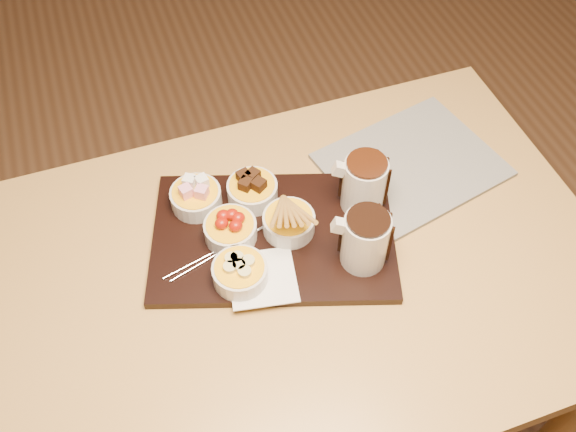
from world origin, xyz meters
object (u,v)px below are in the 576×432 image
object	(u,v)px
pitcher_milk_chocolate	(364,185)
newspaper	(412,165)
dining_table	(292,294)
serving_board	(273,236)
pitcher_dark_chocolate	(365,240)
bowl_strawberries	(231,230)

from	to	relation	value
pitcher_milk_chocolate	newspaper	bearing A→B (deg)	43.30
dining_table	serving_board	world-z (taller)	serving_board
pitcher_dark_chocolate	pitcher_milk_chocolate	xyz separation A→B (m)	(0.05, 0.12, 0.00)
serving_board	pitcher_milk_chocolate	distance (m)	0.20
pitcher_milk_chocolate	newspaper	xyz separation A→B (m)	(0.15, 0.07, -0.07)
dining_table	bowl_strawberries	distance (m)	0.19
newspaper	pitcher_dark_chocolate	bearing A→B (deg)	-148.60
bowl_strawberries	pitcher_milk_chocolate	distance (m)	0.27
dining_table	serving_board	distance (m)	0.13
bowl_strawberries	serving_board	bearing A→B (deg)	-14.55
newspaper	dining_table	bearing A→B (deg)	-166.81
serving_board	dining_table	bearing A→B (deg)	-61.37
dining_table	pitcher_milk_chocolate	size ratio (longest dim) A/B	10.43
dining_table	newspaper	world-z (taller)	newspaper
dining_table	pitcher_milk_chocolate	distance (m)	0.26
serving_board	newspaper	size ratio (longest dim) A/B	1.34
pitcher_milk_chocolate	newspaper	size ratio (longest dim) A/B	0.34
serving_board	pitcher_dark_chocolate	distance (m)	0.19
pitcher_dark_chocolate	newspaper	world-z (taller)	pitcher_dark_chocolate
serving_board	bowl_strawberries	size ratio (longest dim) A/B	4.60
pitcher_dark_chocolate	serving_board	bearing A→B (deg)	160.02
dining_table	bowl_strawberries	size ratio (longest dim) A/B	12.00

